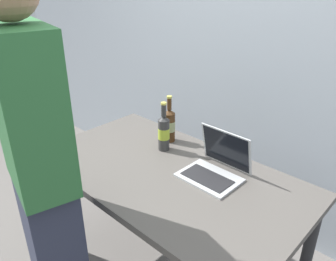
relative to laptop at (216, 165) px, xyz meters
The scene contains 6 objects.
desk 0.30m from the laptop, 144.33° to the right, with size 1.53×0.85×0.77m.
laptop is the anchor object (origin of this frame).
beer_bottle_dark 0.41m from the laptop, behind, with size 0.07×0.07×0.31m.
beer_bottle_green 0.48m from the laptop, 164.91° to the left, with size 0.08×0.08×0.31m.
person_figure 0.88m from the laptop, 113.08° to the right, with size 0.44×0.35×1.86m.
back_wall 0.91m from the laptop, 106.15° to the left, with size 6.00×0.10×2.60m, color #99A3AD.
Camera 1 is at (1.08, -1.14, 1.76)m, focal length 35.62 mm.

